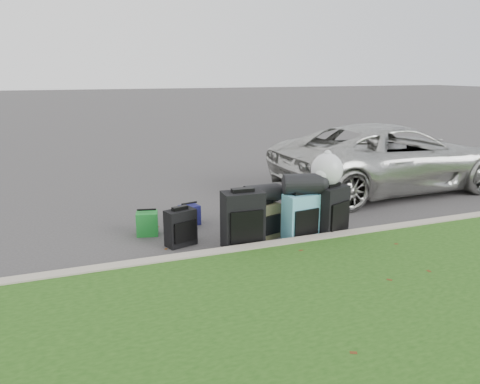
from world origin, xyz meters
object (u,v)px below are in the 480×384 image
object	(u,v)px
suitcase_olive	(266,221)
suitcase_large_black_right	(331,211)
suitcase_large_black_left	(243,220)
suitcase_teal	(301,217)
tote_green	(147,224)
suitcase_small_black	(181,228)
tote_navy	(190,215)
suv	(391,157)

from	to	relation	value
suitcase_olive	suitcase_large_black_right	distance (m)	0.95
suitcase_large_black_left	suitcase_teal	size ratio (longest dim) A/B	1.17
suitcase_teal	tote_green	xyz separation A→B (m)	(-2.00, 0.99, -0.16)
suitcase_large_black_right	tote_green	xyz separation A→B (m)	(-2.48, 1.01, -0.20)
suitcase_small_black	tote_green	world-z (taller)	suitcase_small_black
suitcase_teal	suitcase_large_black_right	size ratio (longest dim) A/B	0.90
suitcase_olive	tote_green	distance (m)	1.75
suitcase_olive	tote_navy	size ratio (longest dim) A/B	1.64
suitcase_large_black_left	suitcase_large_black_right	bearing A→B (deg)	1.53
suitcase_large_black_left	tote_green	world-z (taller)	suitcase_large_black_left
suitcase_large_black_right	tote_green	bearing A→B (deg)	135.45
suitcase_large_black_left	suitcase_teal	xyz separation A→B (m)	(0.88, -0.01, -0.06)
suv	suitcase_teal	size ratio (longest dim) A/B	7.15
tote_green	suitcase_small_black	bearing A→B (deg)	-45.81
tote_green	suitcase_large_black_right	bearing A→B (deg)	-9.02
tote_green	suitcase_large_black_left	bearing A→B (deg)	-28.08
suv	suitcase_large_black_left	world-z (taller)	suv
suitcase_large_black_left	suitcase_olive	world-z (taller)	suitcase_large_black_left
suv	suitcase_small_black	bearing A→B (deg)	106.55
suitcase_teal	tote_green	size ratio (longest dim) A/B	1.95
suitcase_large_black_left	suitcase_olive	bearing A→B (deg)	30.69
suitcase_small_black	suitcase_large_black_right	bearing A→B (deg)	-28.35
suitcase_olive	tote_navy	distance (m)	1.32
suitcase_large_black_right	suitcase_olive	bearing A→B (deg)	140.88
suitcase_small_black	suitcase_teal	world-z (taller)	suitcase_teal
suitcase_large_black_right	suitcase_large_black_left	bearing A→B (deg)	156.39
suitcase_small_black	suitcase_teal	distance (m)	1.69
suitcase_large_black_right	tote_green	world-z (taller)	suitcase_large_black_right
suv	tote_green	bearing A→B (deg)	99.07
suitcase_large_black_right	suitcase_teal	bearing A→B (deg)	155.38
suv	suitcase_small_black	size ratio (longest dim) A/B	9.43
suitcase_large_black_left	tote_green	size ratio (longest dim) A/B	2.28
suitcase_olive	suitcase_teal	size ratio (longest dim) A/B	0.75
suitcase_small_black	suitcase_olive	size ratio (longest dim) A/B	1.01
suitcase_olive	tote_green	size ratio (longest dim) A/B	1.47
suv	suitcase_large_black_right	xyz separation A→B (m)	(-2.60, -1.99, -0.29)
suitcase_large_black_left	suv	bearing A→B (deg)	29.06
suv	tote_navy	xyz separation A→B (m)	(-4.38, -0.74, -0.51)
suitcase_teal	tote_navy	world-z (taller)	suitcase_teal
suitcase_olive	suitcase_teal	xyz separation A→B (m)	(0.42, -0.25, 0.08)
suitcase_small_black	suitcase_large_black_left	xyz separation A→B (m)	(0.77, -0.39, 0.14)
suv	suitcase_olive	xyz separation A→B (m)	(-3.50, -1.72, -0.41)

